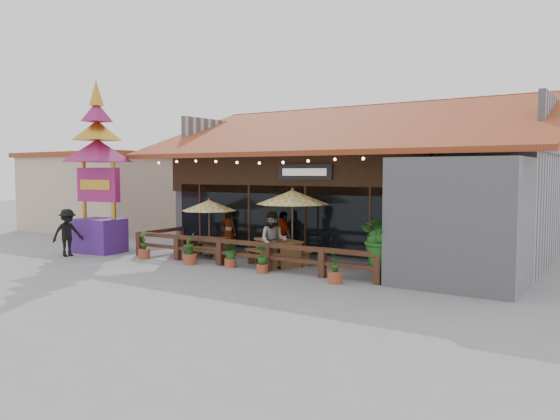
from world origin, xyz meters
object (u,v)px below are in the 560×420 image
Objects in this scene: pedestrian at (67,233)px; picnic_table_right at (278,248)px; picnic_table_left at (208,244)px; umbrella_left at (209,206)px; tropical_plant at (384,239)px; thai_sign_tower at (98,155)px; umbrella_right at (292,198)px.

picnic_table_right is at bearing -60.49° from pedestrian.
picnic_table_left is at bearing -48.69° from pedestrian.
umbrella_left is at bearing -48.46° from pedestrian.
thai_sign_tower is at bearing -176.43° from tropical_plant.
picnic_table_left is 0.99× the size of pedestrian.
umbrella_right is 8.30m from thai_sign_tower.
pedestrian reaches higher than picnic_table_right.
umbrella_right is 0.41× the size of thai_sign_tower.
picnic_table_left is at bearing 174.30° from tropical_plant.
thai_sign_tower reaches higher than picnic_table_right.
pedestrian is at bearing -160.16° from picnic_table_right.
umbrella_right is 4.08m from tropical_plant.
umbrella_left reaches higher than tropical_plant.
thai_sign_tower reaches higher than umbrella_left.
thai_sign_tower is at bearing -167.52° from umbrella_right.
picnic_table_right is (-0.39, -0.30, -1.73)m from umbrella_right.
picnic_table_left is 7.46m from tropical_plant.
pedestrian is at bearing -148.13° from umbrella_left.
picnic_table_left is 0.81× the size of tropical_plant.
picnic_table_left is at bearing -128.97° from umbrella_left.
pedestrian is (-0.17, -1.33, -2.96)m from thai_sign_tower.
umbrella_right is at bearing 164.86° from tropical_plant.
tropical_plant is at bearing -9.86° from picnic_table_right.
umbrella_left is 3.43m from picnic_table_right.
umbrella_left is at bearing 51.03° from picnic_table_left.
picnic_table_right is (3.15, -0.06, -1.34)m from umbrella_left.
picnic_table_right is 8.23m from pedestrian.
picnic_table_right is at bearing 170.14° from tropical_plant.
umbrella_right reaches higher than umbrella_left.
umbrella_right is 1.80m from picnic_table_right.
umbrella_left is at bearing -176.14° from umbrella_right.
tropical_plant is at bearing -15.14° from umbrella_right.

